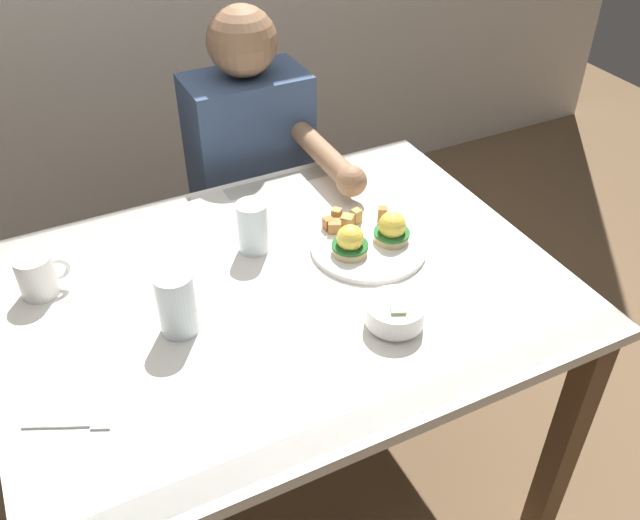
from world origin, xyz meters
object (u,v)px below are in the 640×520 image
(dining_table, at_px, (282,322))
(fruit_bowl, at_px, (395,314))
(water_glass_near, at_px, (253,230))
(diner_person, at_px, (256,175))
(water_glass_far, at_px, (177,306))
(coffee_mug, at_px, (37,274))
(fork, at_px, (73,425))
(eggs_benedict_plate, at_px, (369,240))

(dining_table, xyz_separation_m, fruit_bowl, (0.16, -0.21, 0.14))
(water_glass_near, relative_size, diner_person, 0.11)
(water_glass_near, bearing_deg, water_glass_far, -141.84)
(dining_table, distance_m, water_glass_far, 0.29)
(dining_table, relative_size, coffee_mug, 10.79)
(water_glass_near, bearing_deg, fork, -144.83)
(water_glass_near, relative_size, water_glass_far, 0.90)
(fruit_bowl, xyz_separation_m, water_glass_near, (-0.16, 0.36, 0.02))
(coffee_mug, xyz_separation_m, water_glass_far, (0.23, -0.24, 0.01))
(eggs_benedict_plate, height_order, water_glass_far, water_glass_far)
(eggs_benedict_plate, height_order, water_glass_near, water_glass_near)
(coffee_mug, bearing_deg, eggs_benedict_plate, -13.96)
(dining_table, relative_size, eggs_benedict_plate, 4.44)
(coffee_mug, height_order, diner_person, diner_person)
(coffee_mug, bearing_deg, dining_table, -24.30)
(dining_table, bearing_deg, fruit_bowl, -53.44)
(water_glass_far, relative_size, diner_person, 0.12)
(water_glass_far, bearing_deg, fruit_bowl, -24.86)
(fork, bearing_deg, eggs_benedict_plate, 16.98)
(water_glass_near, bearing_deg, coffee_mug, 172.86)
(water_glass_far, height_order, diner_person, diner_person)
(fork, distance_m, diner_person, 1.03)
(water_glass_near, bearing_deg, eggs_benedict_plate, -26.05)
(water_glass_near, height_order, diner_person, diner_person)
(water_glass_near, distance_m, water_glass_far, 0.30)
(eggs_benedict_plate, xyz_separation_m, diner_person, (-0.06, 0.57, -0.11))
(eggs_benedict_plate, bearing_deg, fork, -163.02)
(diner_person, bearing_deg, dining_table, -106.81)
(fork, bearing_deg, water_glass_near, 35.17)
(fruit_bowl, height_order, diner_person, diner_person)
(dining_table, height_order, water_glass_far, water_glass_far)
(coffee_mug, relative_size, fork, 0.75)
(fork, xyz_separation_m, diner_person, (0.66, 0.78, -0.09))
(dining_table, xyz_separation_m, eggs_benedict_plate, (0.24, 0.04, 0.13))
(diner_person, bearing_deg, eggs_benedict_plate, -84.28)
(fork, height_order, water_glass_far, water_glass_far)
(fruit_bowl, distance_m, diner_person, 0.82)
(water_glass_far, bearing_deg, dining_table, 7.69)
(water_glass_far, distance_m, diner_person, 0.77)
(coffee_mug, distance_m, water_glass_far, 0.33)
(dining_table, xyz_separation_m, coffee_mug, (-0.47, 0.21, 0.16))
(eggs_benedict_plate, relative_size, water_glass_near, 2.17)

